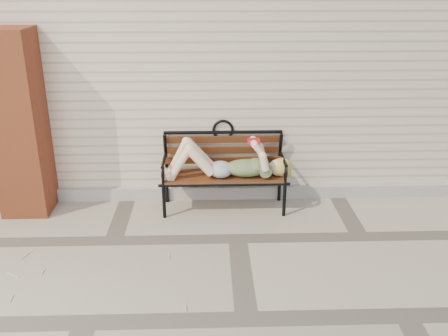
{
  "coord_description": "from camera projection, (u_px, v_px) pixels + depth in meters",
  "views": [
    {
      "loc": [
        -0.28,
        -4.41,
        2.53
      ],
      "look_at": [
        -0.12,
        0.49,
        0.58
      ],
      "focal_mm": 40.0,
      "sensor_mm": 36.0,
      "label": 1
    }
  ],
  "objects": [
    {
      "name": "ground",
      "position": [
        238.0,
        239.0,
        5.04
      ],
      "size": [
        80.0,
        80.0,
        0.0
      ],
      "primitive_type": "plane",
      "color": "gray",
      "rests_on": "ground"
    },
    {
      "name": "brick_pillar",
      "position": [
        19.0,
        124.0,
        5.3
      ],
      "size": [
        0.5,
        0.5,
        2.0
      ],
      "primitive_type": "cube",
      "color": "#AD4B27",
      "rests_on": "ground"
    },
    {
      "name": "garden_bench",
      "position": [
        224.0,
        161.0,
        5.56
      ],
      "size": [
        1.49,
        0.59,
        0.96
      ],
      "color": "black",
      "rests_on": "ground"
    },
    {
      "name": "house_wall",
      "position": [
        227.0,
        46.0,
        7.27
      ],
      "size": [
        8.0,
        4.0,
        3.0
      ],
      "primitive_type": "cube",
      "color": "beige",
      "rests_on": "ground"
    },
    {
      "name": "straw_scatter",
      "position": [
        63.0,
        298.0,
        4.12
      ],
      "size": [
        3.05,
        1.73,
        0.01
      ],
      "color": "#D8B469",
      "rests_on": "ground"
    },
    {
      "name": "reading_woman",
      "position": [
        225.0,
        162.0,
        5.44
      ],
      "size": [
        1.4,
        0.32,
        0.44
      ],
      "color": "#0B394F",
      "rests_on": "ground"
    },
    {
      "name": "foundation_strip",
      "position": [
        233.0,
        192.0,
        5.91
      ],
      "size": [
        8.0,
        0.1,
        0.15
      ],
      "primitive_type": "cube",
      "color": "#A9A198",
      "rests_on": "ground"
    }
  ]
}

